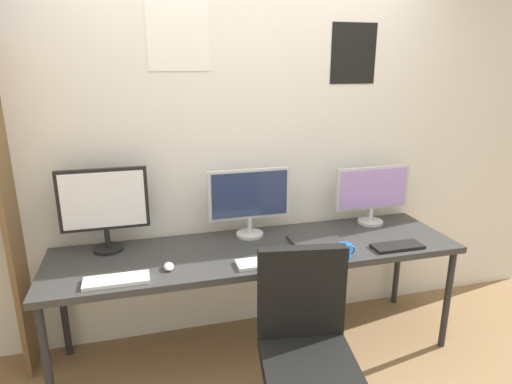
% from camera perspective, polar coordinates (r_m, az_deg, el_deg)
% --- Properties ---
extents(wall_back, '(4.94, 0.11, 2.60)m').
position_cam_1_polar(wall_back, '(2.96, -1.90, 5.88)').
color(wall_back, silver).
rests_on(wall_back, ground_plane).
extents(desk, '(2.54, 0.68, 0.74)m').
position_cam_1_polar(desk, '(2.76, 0.28, -8.22)').
color(desk, '#333333').
rests_on(desk, ground_plane).
extents(office_chair, '(0.52, 0.52, 0.99)m').
position_cam_1_polar(office_chair, '(2.33, 6.44, -21.97)').
color(office_chair, '#2D2D33').
rests_on(office_chair, ground_plane).
extents(monitor_left, '(0.52, 0.18, 0.52)m').
position_cam_1_polar(monitor_left, '(2.76, -19.31, -1.55)').
color(monitor_left, black).
rests_on(monitor_left, desk).
extents(monitor_center, '(0.55, 0.18, 0.46)m').
position_cam_1_polar(monitor_center, '(2.84, -0.87, -0.81)').
color(monitor_center, silver).
rests_on(monitor_center, desk).
extents(monitor_right, '(0.55, 0.18, 0.41)m').
position_cam_1_polar(monitor_right, '(3.18, 15.03, 0.05)').
color(monitor_right, silver).
rests_on(monitor_right, desk).
extents(keyboard_left, '(0.34, 0.13, 0.02)m').
position_cam_1_polar(keyboard_left, '(2.45, -17.84, -10.97)').
color(keyboard_left, silver).
rests_on(keyboard_left, desk).
extents(keyboard_center, '(0.38, 0.13, 0.02)m').
position_cam_1_polar(keyboard_center, '(2.53, 1.70, -9.14)').
color(keyboard_center, silver).
rests_on(keyboard_center, desk).
extents(keyboard_right, '(0.32, 0.13, 0.02)m').
position_cam_1_polar(keyboard_right, '(2.87, 18.05, -6.79)').
color(keyboard_right, black).
rests_on(keyboard_right, desk).
extents(computer_mouse, '(0.06, 0.10, 0.03)m').
position_cam_1_polar(computer_mouse, '(2.51, -11.38, -9.55)').
color(computer_mouse, silver).
rests_on(computer_mouse, desk).
extents(laptop_closed, '(0.33, 0.23, 0.02)m').
position_cam_1_polar(laptop_closed, '(2.84, 7.78, -6.28)').
color(laptop_closed, '#2D2D2D').
rests_on(laptop_closed, desk).
extents(coffee_mug, '(0.11, 0.08, 0.09)m').
position_cam_1_polar(coffee_mug, '(2.64, 11.62, -7.57)').
color(coffee_mug, blue).
rests_on(coffee_mug, desk).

